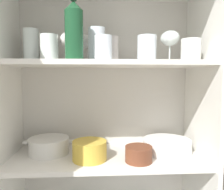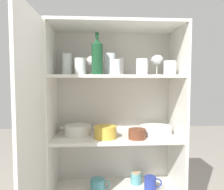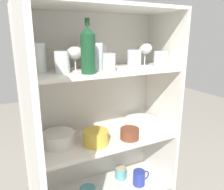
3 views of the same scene
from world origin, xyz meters
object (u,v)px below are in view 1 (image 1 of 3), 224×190
object	(u,v)px
casserole_dish	(49,146)
wine_bottle	(74,30)
plate_stack_white	(167,146)
mixing_bowl_large	(90,150)
serving_bowl_small	(139,153)

from	to	relation	value
casserole_dish	wine_bottle	bearing A→B (deg)	-46.17
plate_stack_white	casserole_dish	xyz separation A→B (m)	(-0.57, 0.02, 0.01)
wine_bottle	casserole_dish	distance (m)	0.55
wine_bottle	plate_stack_white	distance (m)	0.68
mixing_bowl_large	plate_stack_white	bearing A→B (deg)	11.44
wine_bottle	serving_bowl_small	distance (m)	0.58
serving_bowl_small	casserole_dish	bearing A→B (deg)	162.74
wine_bottle	casserole_dish	world-z (taller)	wine_bottle
plate_stack_white	serving_bowl_small	xyz separation A→B (m)	(-0.16, -0.11, 0.01)
wine_bottle	mixing_bowl_large	xyz separation A→B (m)	(0.05, 0.06, -0.50)
plate_stack_white	casserole_dish	bearing A→B (deg)	178.27
serving_bowl_small	casserole_dish	world-z (taller)	casserole_dish
mixing_bowl_large	casserole_dish	xyz separation A→B (m)	(-0.20, 0.09, -0.01)
wine_bottle	mixing_bowl_large	bearing A→B (deg)	46.34
serving_bowl_small	casserole_dish	xyz separation A→B (m)	(-0.41, 0.13, 0.00)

